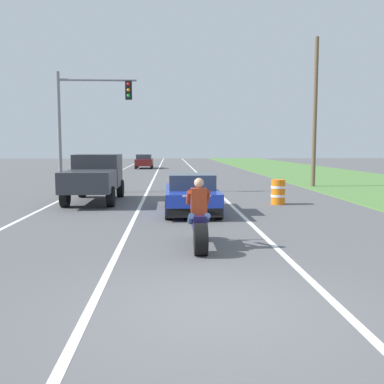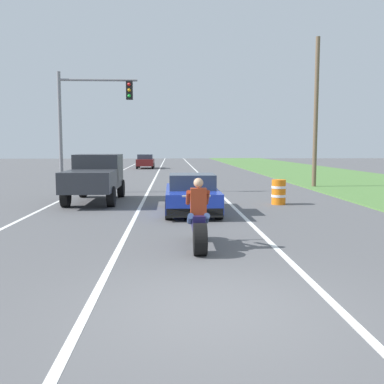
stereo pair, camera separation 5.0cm
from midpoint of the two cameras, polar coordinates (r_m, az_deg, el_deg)
The scene contains 12 objects.
ground_plane at distance 6.50m, azimuth 3.04°, elevation -14.97°, with size 160.00×160.00×0.00m, color #565659.
lane_stripe_left_solid at distance 26.58m, azimuth -13.08°, elevation 0.79°, with size 0.14×120.00×0.01m, color white.
lane_stripe_right_solid at distance 26.25m, azimuth 2.58°, elevation 0.88°, with size 0.14×120.00×0.01m, color white.
lane_stripe_centre_dashed at distance 26.17m, azimuth -5.30°, elevation 0.84°, with size 0.14×120.00×0.01m, color white.
grass_verge_right at distance 28.99m, azimuth 22.92°, elevation 0.95°, with size 10.00×120.00×0.06m, color #517F3D.
motorcycle_with_rider at distance 9.92m, azimuth 0.98°, elevation -4.07°, with size 0.70×2.21×1.62m.
sports_car_blue at distance 15.42m, azimuth 0.06°, elevation -0.35°, with size 1.84×4.30×1.37m.
pickup_truck_left_lane_dark_grey at distance 18.77m, azimuth -12.44°, elevation 2.10°, with size 2.02×4.80×1.98m.
traffic_light_mast_near at distance 22.72m, azimuth -13.90°, elevation 9.89°, with size 3.95×0.34×6.00m.
utility_pole_roadside at distance 25.88m, azimuth 15.91°, elevation 9.85°, with size 0.24×0.24×8.37m, color brown.
construction_barrel_nearest at distance 17.89m, azimuth 11.32°, elevation 0.01°, with size 0.58×0.58×1.00m.
distant_car_far_ahead at distance 46.96m, azimuth -6.06°, elevation 4.02°, with size 1.80×4.00×1.50m.
Camera 2 is at (-0.60, -6.04, 2.32)m, focal length 40.88 mm.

